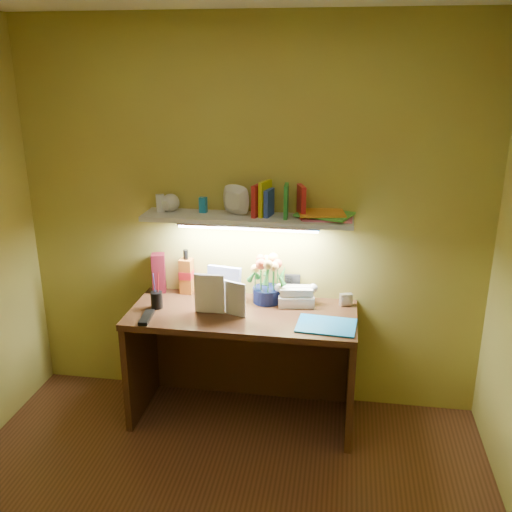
{
  "coord_description": "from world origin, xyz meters",
  "views": [
    {
      "loc": [
        0.59,
        -1.96,
        2.21
      ],
      "look_at": [
        0.06,
        1.35,
        1.07
      ],
      "focal_mm": 40.0,
      "sensor_mm": 36.0,
      "label": 1
    }
  ],
  "objects_px": {
    "desk": "(243,366)",
    "desk_clock": "(346,300)",
    "flower_bouquet": "(267,277)",
    "telephone": "(296,294)",
    "whisky_bottle": "(186,271)"
  },
  "relations": [
    {
      "from": "desk",
      "to": "desk_clock",
      "type": "distance_m",
      "value": 0.78
    },
    {
      "from": "telephone",
      "to": "whisky_bottle",
      "type": "height_order",
      "value": "whisky_bottle"
    },
    {
      "from": "desk",
      "to": "flower_bouquet",
      "type": "distance_m",
      "value": 0.59
    },
    {
      "from": "desk",
      "to": "flower_bouquet",
      "type": "xyz_separation_m",
      "value": [
        0.13,
        0.19,
        0.54
      ]
    },
    {
      "from": "flower_bouquet",
      "to": "desk_clock",
      "type": "distance_m",
      "value": 0.52
    },
    {
      "from": "desk",
      "to": "telephone",
      "type": "distance_m",
      "value": 0.57
    },
    {
      "from": "telephone",
      "to": "desk_clock",
      "type": "bearing_deg",
      "value": -2.96
    },
    {
      "from": "telephone",
      "to": "whisky_bottle",
      "type": "bearing_deg",
      "value": 166.5
    },
    {
      "from": "desk_clock",
      "to": "whisky_bottle",
      "type": "height_order",
      "value": "whisky_bottle"
    },
    {
      "from": "flower_bouquet",
      "to": "whisky_bottle",
      "type": "distance_m",
      "value": 0.55
    },
    {
      "from": "desk",
      "to": "flower_bouquet",
      "type": "relative_size",
      "value": 4.25
    },
    {
      "from": "desk",
      "to": "telephone",
      "type": "bearing_deg",
      "value": 29.45
    },
    {
      "from": "flower_bouquet",
      "to": "telephone",
      "type": "distance_m",
      "value": 0.21
    },
    {
      "from": "flower_bouquet",
      "to": "telephone",
      "type": "relative_size",
      "value": 1.46
    },
    {
      "from": "desk_clock",
      "to": "whisky_bottle",
      "type": "bearing_deg",
      "value": 158.29
    }
  ]
}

